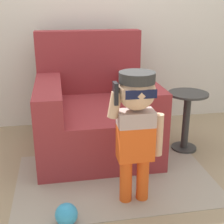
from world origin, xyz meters
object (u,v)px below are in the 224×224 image
Objects in this scene: armchair at (94,112)px; person_child at (136,119)px; toy_ball at (66,214)px; side_table at (186,116)px.

armchair reaches higher than person_child.
person_child is (0.15, -0.87, 0.25)m from armchair.
armchair is 0.92m from person_child.
toy_ball is at bearing -159.62° from person_child.
armchair is 7.69× the size of toy_ball.
toy_ball is (-1.08, -0.83, -0.25)m from side_table.
side_table is 1.39m from toy_ball.
side_table is at bearing 46.52° from person_child.
side_table is at bearing -14.75° from armchair.
person_child is at bearing -133.48° from side_table.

